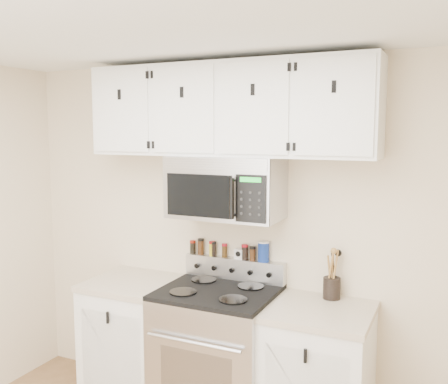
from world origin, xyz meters
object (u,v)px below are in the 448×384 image
(range, at_px, (218,355))
(utensil_crock, at_px, (332,286))
(microwave, at_px, (226,187))
(salt_canister, at_px, (263,251))

(range, bearing_deg, utensil_crock, 18.02)
(utensil_crock, bearing_deg, microwave, -171.59)
(utensil_crock, bearing_deg, salt_canister, 174.21)
(range, height_order, utensil_crock, utensil_crock)
(range, height_order, salt_canister, salt_canister)
(range, xyz_separation_m, utensil_crock, (0.71, 0.23, 0.52))
(microwave, relative_size, utensil_crock, 2.32)
(microwave, distance_m, utensil_crock, 0.96)
(range, distance_m, utensil_crock, 0.91)
(microwave, bearing_deg, utensil_crock, 8.41)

